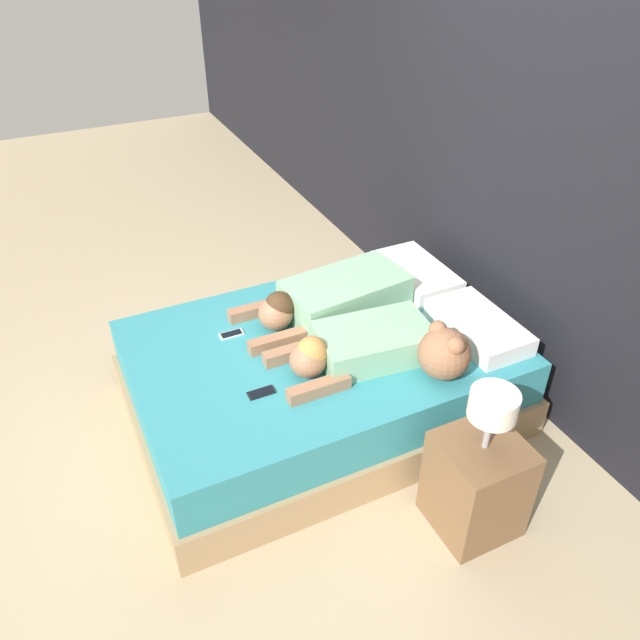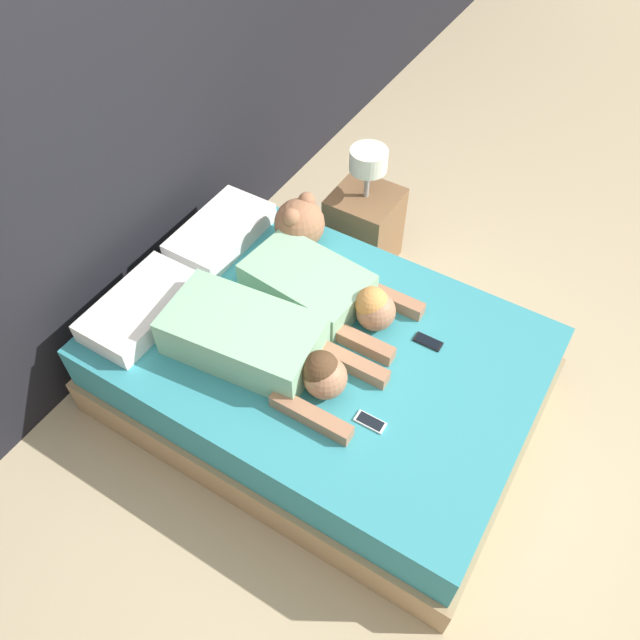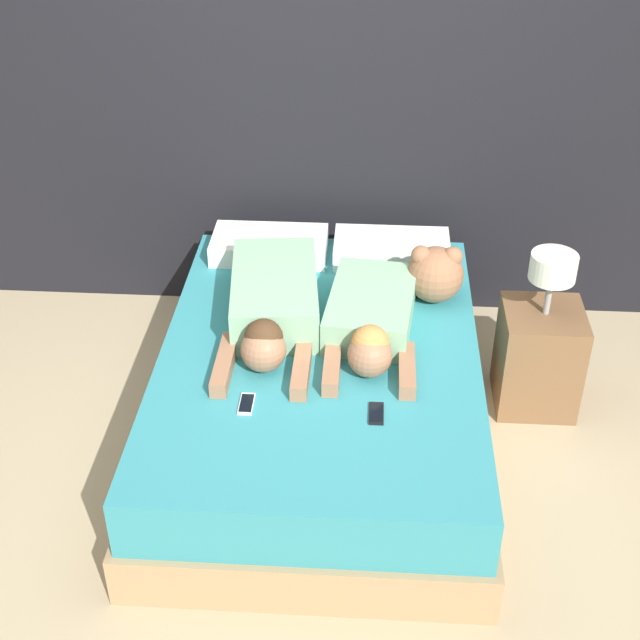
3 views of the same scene
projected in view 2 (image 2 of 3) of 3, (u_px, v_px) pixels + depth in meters
name	position (u px, v px, depth m)	size (l,w,h in m)	color
ground_plane	(320.00, 397.00, 3.39)	(12.00, 12.00, 0.00)	tan
wall_back	(90.00, 120.00, 2.79)	(12.00, 0.06, 2.60)	black
bed	(320.00, 371.00, 3.20)	(1.48, 2.12, 0.50)	tan
pillow_head_left	(142.00, 307.00, 3.06)	(0.60, 0.33, 0.11)	white
pillow_head_right	(221.00, 232.00, 3.41)	(0.60, 0.33, 0.11)	white
person_left	(260.00, 344.00, 2.86)	(0.47, 1.05, 0.23)	#8CBF99
person_right	(326.00, 290.00, 3.09)	(0.44, 0.89, 0.22)	#8CBF99
cell_phone_left	(370.00, 422.00, 2.71)	(0.06, 0.14, 0.01)	silver
cell_phone_right	(428.00, 342.00, 2.99)	(0.06, 0.14, 0.01)	black
plush_toy	(299.00, 223.00, 3.33)	(0.27, 0.27, 0.29)	#996647
nightstand	(364.00, 225.00, 3.84)	(0.38, 0.38, 0.84)	brown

